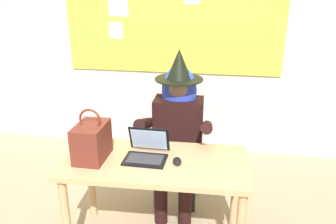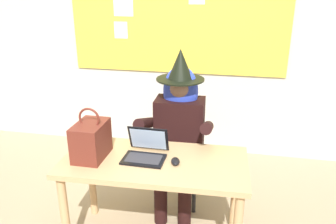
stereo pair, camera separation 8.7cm
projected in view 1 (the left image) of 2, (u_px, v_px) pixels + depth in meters
The scene contains 7 objects.
wall_back_bulletin at pixel (173, 22), 3.71m from camera, with size 6.21×1.88×2.97m.
desk_main at pixel (156, 172), 2.44m from camera, with size 1.34×0.68×0.72m.
chair_at_desk at pixel (179, 145), 3.09m from camera, with size 0.43×0.43×0.91m.
person_costumed at pixel (178, 122), 2.87m from camera, with size 0.61×0.67×1.40m.
laptop at pixel (147, 151), 2.43m from camera, with size 0.30×0.28×0.21m.
computer_mouse at pixel (177, 161), 2.35m from camera, with size 0.06×0.10×0.03m, color black.
handbag at pixel (92, 141), 2.38m from camera, with size 0.20×0.30×0.38m.
Camera 1 is at (0.59, -1.97, 1.88)m, focal length 36.16 mm.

